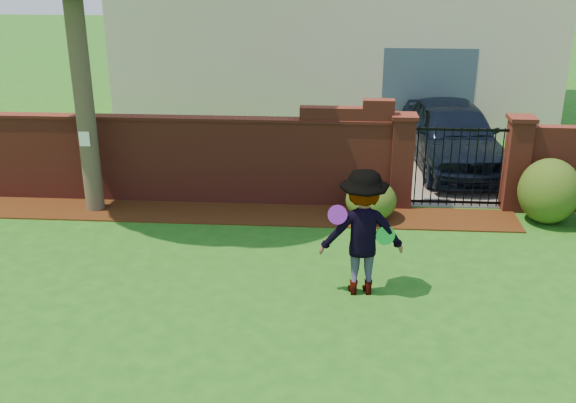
# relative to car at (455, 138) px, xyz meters

# --- Properties ---
(ground) EXTENTS (80.00, 80.00, 0.01)m
(ground) POSITION_rel_car_xyz_m (-3.83, -6.36, -0.79)
(ground) COLOR #1E5916
(ground) RESTS_ON ground
(mulch_bed) EXTENTS (11.10, 1.08, 0.03)m
(mulch_bed) POSITION_rel_car_xyz_m (-4.78, -3.03, -0.77)
(mulch_bed) COLOR #331809
(mulch_bed) RESTS_ON ground
(brick_wall) EXTENTS (8.70, 0.31, 2.16)m
(brick_wall) POSITION_rel_car_xyz_m (-5.84, -2.36, 0.14)
(brick_wall) COLOR maroon
(brick_wall) RESTS_ON ground
(pillar_left) EXTENTS (0.50, 0.50, 1.88)m
(pillar_left) POSITION_rel_car_xyz_m (-1.43, -2.36, 0.17)
(pillar_left) COLOR maroon
(pillar_left) RESTS_ON ground
(pillar_right) EXTENTS (0.50, 0.50, 1.88)m
(pillar_right) POSITION_rel_car_xyz_m (0.77, -2.36, 0.17)
(pillar_right) COLOR maroon
(pillar_right) RESTS_ON ground
(iron_gate) EXTENTS (1.78, 0.03, 1.60)m
(iron_gate) POSITION_rel_car_xyz_m (-0.33, -2.36, 0.07)
(iron_gate) COLOR black
(iron_gate) RESTS_ON ground
(driveway) EXTENTS (3.20, 8.00, 0.01)m
(driveway) POSITION_rel_car_xyz_m (-0.33, 1.64, -0.78)
(driveway) COLOR slate
(driveway) RESTS_ON ground
(house) EXTENTS (12.40, 6.40, 6.30)m
(house) POSITION_rel_car_xyz_m (-2.82, 5.63, 2.38)
(house) COLOR beige
(house) RESTS_ON ground
(car) EXTENTS (2.25, 4.74, 1.56)m
(car) POSITION_rel_car_xyz_m (0.00, 0.00, 0.00)
(car) COLOR black
(car) RESTS_ON ground
(paper_notice) EXTENTS (0.20, 0.01, 0.28)m
(paper_notice) POSITION_rel_car_xyz_m (-7.43, -3.15, 0.72)
(paper_notice) COLOR white
(paper_notice) RESTS_ON tree
(shrub_left) EXTENTS (0.96, 0.96, 0.79)m
(shrub_left) POSITION_rel_car_xyz_m (-2.03, -3.10, -0.39)
(shrub_left) COLOR #224514
(shrub_left) RESTS_ON ground
(shrub_middle) EXTENTS (1.12, 1.12, 1.24)m
(shrub_middle) POSITION_rel_car_xyz_m (1.26, -2.98, -0.16)
(shrub_middle) COLOR #224514
(shrub_middle) RESTS_ON ground
(man) EXTENTS (1.32, 0.85, 1.94)m
(man) POSITION_rel_car_xyz_m (-2.31, -5.96, 0.19)
(man) COLOR gray
(man) RESTS_ON ground
(frisbee_purple) EXTENTS (0.29, 0.10, 0.28)m
(frisbee_purple) POSITION_rel_car_xyz_m (-2.68, -6.13, 0.54)
(frisbee_purple) COLOR purple
(frisbee_purple) RESTS_ON man
(frisbee_green) EXTENTS (0.30, 0.13, 0.29)m
(frisbee_green) POSITION_rel_car_xyz_m (-1.98, -6.04, 0.20)
(frisbee_green) COLOR green
(frisbee_green) RESTS_ON man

